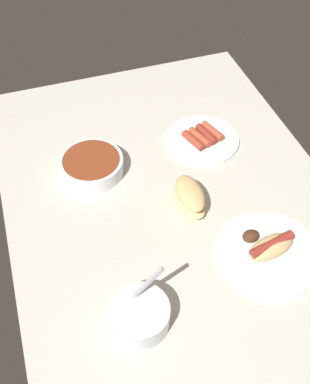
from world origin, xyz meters
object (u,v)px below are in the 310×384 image
bowl_coleslaw (140,314)px  plate_hotdog_assembled (269,250)px  bread_stack (189,197)px  bowl_chili (92,165)px  plate_sausages (203,139)px

bowl_coleslaw → plate_hotdog_assembled: 36.60cm
bread_stack → bowl_chili: 30.46cm
bowl_coleslaw → plate_sausages: bearing=-35.2°
bowl_chili → bowl_coleslaw: 49.08cm
bread_stack → plate_hotdog_assembled: (-20.83, -13.29, -1.96)cm
bowl_chili → plate_hotdog_assembled: plate_hotdog_assembled is taller
plate_hotdog_assembled → bowl_coleslaw: bearing=101.3°
bread_stack → bowl_chili: bearing=46.2°
plate_hotdog_assembled → plate_sausages: bearing=-0.2°
bread_stack → plate_sausages: bread_stack is taller
bowl_coleslaw → plate_hotdog_assembled: bowl_coleslaw is taller
bread_stack → bowl_coleslaw: (-28.01, 22.56, -0.34)cm
bowl_coleslaw → bowl_chili: bearing=-0.7°
plate_sausages → bowl_coleslaw: bearing=144.8°
plate_sausages → bread_stack: bearing=149.8°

